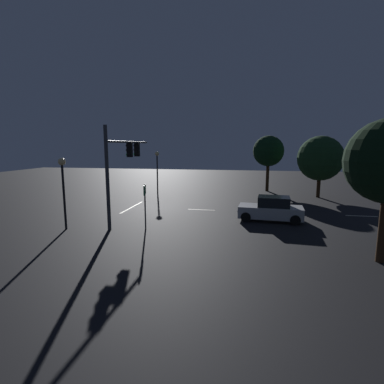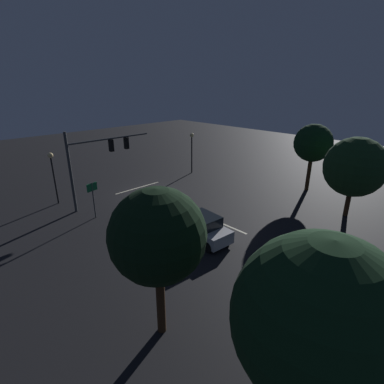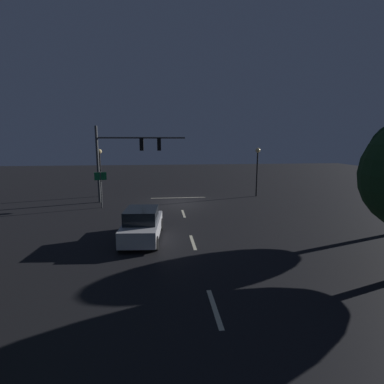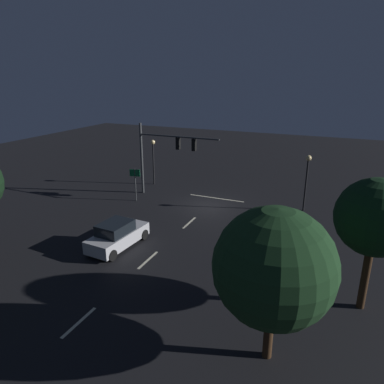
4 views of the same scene
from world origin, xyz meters
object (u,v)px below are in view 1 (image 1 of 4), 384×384
tree_left_far (320,158)px  street_lamp_right_kerb (63,179)px  street_lamp_left_kerb (157,164)px  route_sign (145,197)px  car_approaching (271,209)px  tree_left_near (268,151)px  traffic_signal_assembly (123,159)px

tree_left_far → street_lamp_right_kerb: bearing=-50.2°
street_lamp_left_kerb → route_sign: 14.00m
street_lamp_left_kerb → tree_left_far: 16.62m
car_approaching → tree_left_near: 14.47m
traffic_signal_assembly → tree_left_near: (-15.74, 10.63, 0.27)m
street_lamp_right_kerb → route_sign: street_lamp_right_kerb is taller
street_lamp_right_kerb → tree_left_near: size_ratio=0.70×
traffic_signal_assembly → street_lamp_right_kerb: (2.75, -2.71, -1.11)m
street_lamp_right_kerb → car_approaching: bearing=109.6°
street_lamp_right_kerb → tree_left_near: bearing=144.2°
car_approaching → traffic_signal_assembly: bearing=-80.0°
tree_left_near → car_approaching: bearing=-2.5°
traffic_signal_assembly → tree_left_far: traffic_signal_assembly is taller
tree_left_near → route_sign: bearing=-25.8°
street_lamp_right_kerb → traffic_signal_assembly: bearing=135.4°
traffic_signal_assembly → car_approaching: 10.74m
traffic_signal_assembly → tree_left_near: size_ratio=1.18×
traffic_signal_assembly → street_lamp_right_kerb: size_ratio=1.67×
route_sign → tree_left_far: bearing=136.9°
car_approaching → tree_left_near: size_ratio=0.71×
traffic_signal_assembly → tree_left_near: traffic_signal_assembly is taller
street_lamp_left_kerb → tree_left_near: tree_left_near is taller
street_lamp_left_kerb → car_approaching: bearing=48.3°
tree_left_near → street_lamp_left_kerb: bearing=-71.3°
car_approaching → street_lamp_right_kerb: (4.52, -12.73, 2.35)m
traffic_signal_assembly → car_approaching: (-1.77, 10.02, -3.45)m
traffic_signal_assembly → street_lamp_left_kerb: size_ratio=1.64×
traffic_signal_assembly → route_sign: size_ratio=2.62×
traffic_signal_assembly → route_sign: 3.58m
tree_left_far → route_sign: bearing=-43.1°
tree_left_near → street_lamp_right_kerb: bearing=-35.8°
car_approaching → street_lamp_left_kerb: bearing=-131.7°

